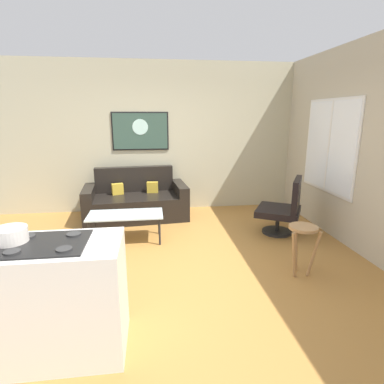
% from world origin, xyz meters
% --- Properties ---
extents(ground, '(6.40, 6.40, 0.04)m').
position_xyz_m(ground, '(0.00, 0.00, -0.02)').
color(ground, '#A77336').
extents(back_wall, '(6.40, 0.05, 2.80)m').
position_xyz_m(back_wall, '(0.00, 2.42, 1.40)').
color(back_wall, '#B8B292').
rests_on(back_wall, ground).
extents(right_wall, '(0.05, 6.40, 2.80)m').
position_xyz_m(right_wall, '(2.62, 0.30, 1.40)').
color(right_wall, '#B9AE94').
rests_on(right_wall, ground).
extents(couch, '(1.87, 1.04, 0.89)m').
position_xyz_m(couch, '(-0.45, 1.91, 0.29)').
color(couch, black).
rests_on(couch, ground).
extents(coffee_table, '(1.08, 0.52, 0.42)m').
position_xyz_m(coffee_table, '(-0.55, 0.83, 0.38)').
color(coffee_table, silver).
rests_on(coffee_table, ground).
extents(armchair, '(0.88, 0.89, 0.90)m').
position_xyz_m(armchair, '(1.88, 0.79, 0.42)').
color(armchair, black).
rests_on(armchair, ground).
extents(bar_stool, '(0.37, 0.37, 0.60)m').
position_xyz_m(bar_stool, '(1.55, -0.46, 0.47)').
color(bar_stool, '#A4794B').
rests_on(bar_stool, ground).
extents(kitchen_counter, '(1.70, 0.61, 0.93)m').
position_xyz_m(kitchen_counter, '(-1.24, -1.35, 0.46)').
color(kitchen_counter, silver).
rests_on(kitchen_counter, ground).
extents(mixing_bowl, '(0.24, 0.24, 0.12)m').
position_xyz_m(mixing_bowl, '(-1.18, -1.30, 0.97)').
color(mixing_bowl, silver).
rests_on(mixing_bowl, kitchen_counter).
extents(wall_painting, '(1.05, 0.03, 0.71)m').
position_xyz_m(wall_painting, '(-0.33, 2.38, 1.53)').
color(wall_painting, black).
extents(window, '(0.03, 1.38, 1.43)m').
position_xyz_m(window, '(2.59, 0.90, 1.36)').
color(window, silver).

